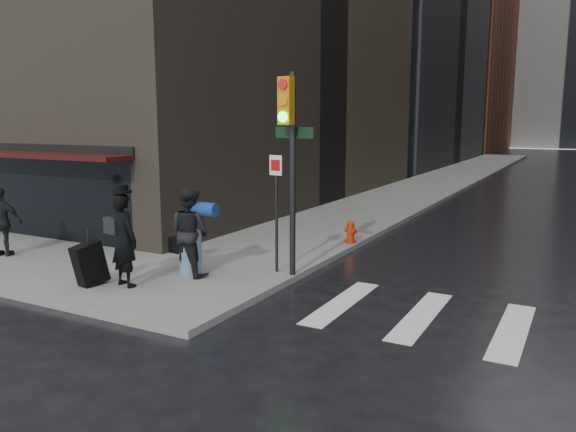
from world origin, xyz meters
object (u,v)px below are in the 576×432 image
at_px(man_overcoat, 117,243).
at_px(traffic_light, 288,147).
at_px(man_greycoat, 2,222).
at_px(man_jeans, 190,232).
at_px(fire_hydrant, 351,233).

bearing_deg(man_overcoat, traffic_light, -127.55).
distance_m(man_overcoat, man_greycoat, 4.59).
distance_m(man_jeans, traffic_light, 2.91).
relative_size(traffic_light, fire_hydrant, 6.86).
xyz_separation_m(man_jeans, traffic_light, (1.96, 1.00, 1.90)).
bearing_deg(man_overcoat, fire_hydrant, -102.07).
distance_m(man_greycoat, traffic_light, 7.84).
bearing_deg(fire_hydrant, man_jeans, -111.64).
bearing_deg(man_greycoat, traffic_light, 168.78).
relative_size(man_jeans, fire_hydrant, 3.03).
xyz_separation_m(man_greycoat, fire_hydrant, (7.30, 5.68, -0.60)).
relative_size(man_jeans, man_greycoat, 1.11).
height_order(man_overcoat, traffic_light, traffic_light).
height_order(man_jeans, fire_hydrant, man_jeans).
bearing_deg(traffic_light, man_jeans, -145.38).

